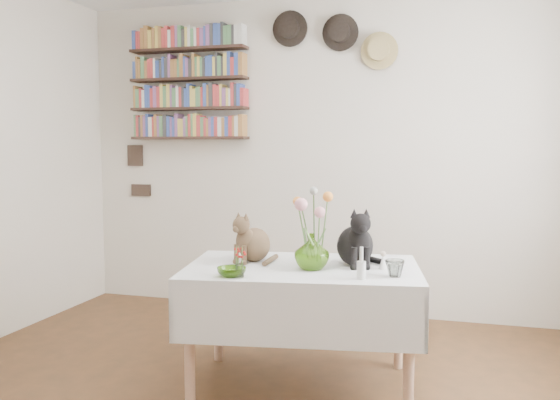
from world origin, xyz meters
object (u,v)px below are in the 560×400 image
(flower_vase, at_px, (312,251))
(bookshelf_unit, at_px, (189,84))
(dining_table, at_px, (302,296))
(tabby_cat, at_px, (254,236))
(black_cat, at_px, (355,235))

(flower_vase, relative_size, bookshelf_unit, 0.19)
(dining_table, distance_m, tabby_cat, 0.44)
(tabby_cat, height_order, flower_vase, tabby_cat)
(dining_table, relative_size, flower_vase, 7.09)
(dining_table, height_order, black_cat, black_cat)
(tabby_cat, relative_size, bookshelf_unit, 0.29)
(black_cat, relative_size, flower_vase, 1.70)
(black_cat, bearing_deg, tabby_cat, 163.51)
(tabby_cat, height_order, bookshelf_unit, bookshelf_unit)
(bookshelf_unit, bearing_deg, dining_table, -46.80)
(tabby_cat, bearing_deg, dining_table, 12.40)
(dining_table, distance_m, flower_vase, 0.28)
(flower_vase, bearing_deg, black_cat, 44.33)
(dining_table, distance_m, black_cat, 0.45)
(tabby_cat, bearing_deg, bookshelf_unit, 151.79)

